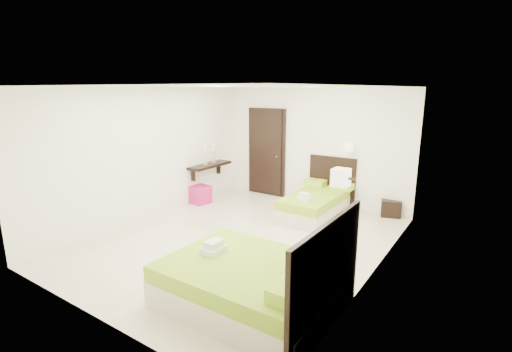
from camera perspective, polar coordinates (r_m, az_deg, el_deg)
The scene contains 7 objects.
floor at distance 6.55m, azimuth -2.22°, elevation -9.80°, with size 5.50×5.50×0.00m, color beige.
bed_single at distance 7.80m, azimuth 9.32°, elevation -3.99°, with size 1.07×1.79×1.48m.
bed_double at distance 4.61m, azimuth -0.09°, elevation -16.11°, with size 2.03×1.73×1.68m.
nightstand at distance 8.16m, azimuth 20.04°, elevation -4.62°, with size 0.39×0.35×0.35m, color black.
ottoman at distance 8.61m, azimuth -8.61°, elevation -2.83°, with size 0.40×0.40×0.40m, color #AE175F.
door at distance 9.06m, azimuth 1.62°, elevation 3.63°, with size 1.02×0.15×2.14m.
console_shelf at distance 8.76m, azimuth -7.16°, elevation 1.63°, with size 0.35×1.20×0.78m.
Camera 1 is at (3.56, -4.86, 2.56)m, focal length 26.00 mm.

